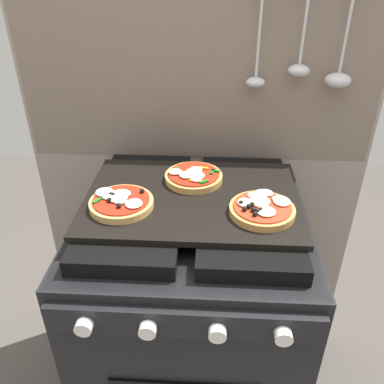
# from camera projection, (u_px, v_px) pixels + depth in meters

# --- Properties ---
(kitchen_backsplash) EXTENTS (1.10, 0.09, 1.55)m
(kitchen_backsplash) POSITION_uv_depth(u_px,v_px,m) (198.00, 176.00, 1.38)
(kitchen_backsplash) COLOR gray
(kitchen_backsplash) RESTS_ON ground_plane
(stove) EXTENTS (0.60, 0.64, 0.90)m
(stove) POSITION_uv_depth(u_px,v_px,m) (192.00, 321.00, 1.26)
(stove) COLOR black
(stove) RESTS_ON ground_plane
(baking_tray) EXTENTS (0.54, 0.38, 0.02)m
(baking_tray) POSITION_uv_depth(u_px,v_px,m) (192.00, 198.00, 1.03)
(baking_tray) COLOR black
(baking_tray) RESTS_ON stove
(pizza_left) EXTENTS (0.16, 0.16, 0.03)m
(pizza_left) POSITION_uv_depth(u_px,v_px,m) (121.00, 202.00, 0.97)
(pizza_left) COLOR tan
(pizza_left) RESTS_ON baking_tray
(pizza_right) EXTENTS (0.16, 0.16, 0.03)m
(pizza_right) POSITION_uv_depth(u_px,v_px,m) (262.00, 208.00, 0.95)
(pizza_right) COLOR #C18947
(pizza_right) RESTS_ON baking_tray
(pizza_center) EXTENTS (0.16, 0.16, 0.03)m
(pizza_center) POSITION_uv_depth(u_px,v_px,m) (195.00, 176.00, 1.08)
(pizza_center) COLOR tan
(pizza_center) RESTS_ON baking_tray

